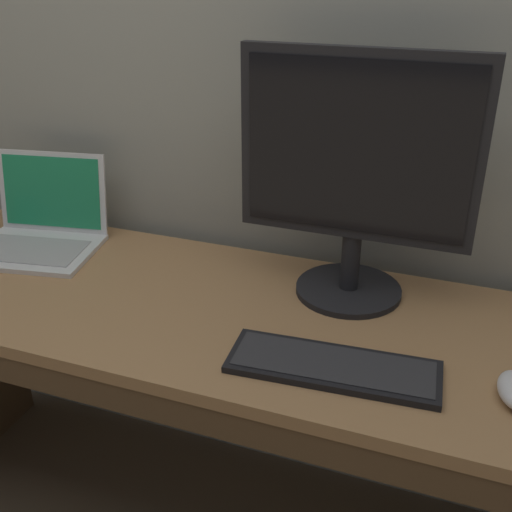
# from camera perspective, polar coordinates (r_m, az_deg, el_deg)

# --- Properties ---
(desk) EXTENTS (1.76, 0.59, 0.74)m
(desk) POSITION_cam_1_polar(r_m,az_deg,el_deg) (1.51, -4.28, -11.61)
(desk) COLOR #A87A4C
(desk) RESTS_ON ground
(laptop_white) EXTENTS (0.35, 0.33, 0.23)m
(laptop_white) POSITION_cam_1_polar(r_m,az_deg,el_deg) (1.74, -19.30, 2.32)
(laptop_white) COLOR white
(laptop_white) RESTS_ON desk
(external_monitor) EXTENTS (0.51, 0.24, 0.55)m
(external_monitor) POSITION_cam_1_polar(r_m,az_deg,el_deg) (1.32, 9.26, 7.64)
(external_monitor) COLOR black
(external_monitor) RESTS_ON desk
(wired_keyboard) EXTENTS (0.41, 0.16, 0.02)m
(wired_keyboard) POSITION_cam_1_polar(r_m,az_deg,el_deg) (1.19, 7.15, -10.10)
(wired_keyboard) COLOR black
(wired_keyboard) RESTS_ON desk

